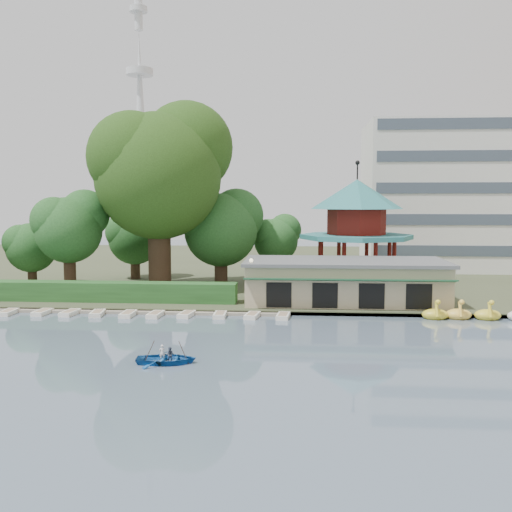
# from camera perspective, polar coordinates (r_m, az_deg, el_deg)

# --- Properties ---
(ground_plane) EXTENTS (220.00, 220.00, 0.00)m
(ground_plane) POSITION_cam_1_polar(r_m,az_deg,el_deg) (33.09, -5.93, -11.68)
(ground_plane) COLOR slate
(ground_plane) RESTS_ON ground
(shore) EXTENTS (220.00, 70.00, 0.40)m
(shore) POSITION_cam_1_polar(r_m,az_deg,el_deg) (83.84, 0.38, -1.02)
(shore) COLOR #424930
(shore) RESTS_ON ground
(embankment) EXTENTS (220.00, 0.60, 0.30)m
(embankment) POSITION_cam_1_polar(r_m,az_deg,el_deg) (49.67, -2.37, -5.64)
(embankment) COLOR gray
(embankment) RESTS_ON ground
(dock) EXTENTS (34.00, 1.60, 0.24)m
(dock) POSITION_cam_1_polar(r_m,az_deg,el_deg) (52.34, -15.61, -5.30)
(dock) COLOR gray
(dock) RESTS_ON ground
(boathouse) EXTENTS (18.60, 9.39, 3.90)m
(boathouse) POSITION_cam_1_polar(r_m,az_deg,el_deg) (53.76, 8.86, -2.45)
(boathouse) COLOR tan
(boathouse) RESTS_ON shore
(pavilion) EXTENTS (12.40, 12.40, 13.50)m
(pavilion) POSITION_cam_1_polar(r_m,az_deg,el_deg) (63.45, 10.02, 3.39)
(pavilion) COLOR tan
(pavilion) RESTS_ON shore
(office_building) EXTENTS (38.00, 18.00, 20.00)m
(office_building) POSITION_cam_1_polar(r_m,az_deg,el_deg) (84.52, 23.01, 5.08)
(office_building) COLOR silver
(office_building) RESTS_ON shore
(broadcast_tower) EXTENTS (8.00, 8.00, 96.00)m
(broadcast_tower) POSITION_cam_1_polar(r_m,az_deg,el_deg) (179.26, -11.47, 13.20)
(broadcast_tower) COLOR silver
(broadcast_tower) RESTS_ON ground
(hedge) EXTENTS (30.00, 2.00, 1.80)m
(hedge) POSITION_cam_1_polar(r_m,az_deg,el_deg) (56.24, -17.38, -3.38)
(hedge) COLOR #275A25
(hedge) RESTS_ON shore
(lamp_post) EXTENTS (0.36, 0.36, 4.28)m
(lamp_post) POSITION_cam_1_polar(r_m,az_deg,el_deg) (50.68, -0.48, -1.76)
(lamp_post) COLOR black
(lamp_post) RESTS_ON shore
(big_tree) EXTENTS (14.58, 13.58, 19.99)m
(big_tree) POSITION_cam_1_polar(r_m,az_deg,el_deg) (61.17, -9.54, 8.81)
(big_tree) COLOR #3A281C
(big_tree) RESTS_ON shore
(small_trees) EXTENTS (38.57, 16.73, 10.77)m
(small_trees) POSITION_cam_1_polar(r_m,az_deg,el_deg) (64.83, -11.16, 2.42)
(small_trees) COLOR #3A281C
(small_trees) RESTS_ON shore
(moored_rowboats) EXTENTS (32.78, 2.70, 0.36)m
(moored_rowboats) POSITION_cam_1_polar(r_m,az_deg,el_deg) (50.87, -15.49, -5.54)
(moored_rowboats) COLOR white
(moored_rowboats) RESTS_ON ground
(rowboat_with_passengers) EXTENTS (5.35, 4.05, 2.01)m
(rowboat_with_passengers) POSITION_cam_1_polar(r_m,az_deg,el_deg) (35.28, -8.96, -9.74)
(rowboat_with_passengers) COLOR #155299
(rowboat_with_passengers) RESTS_ON ground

